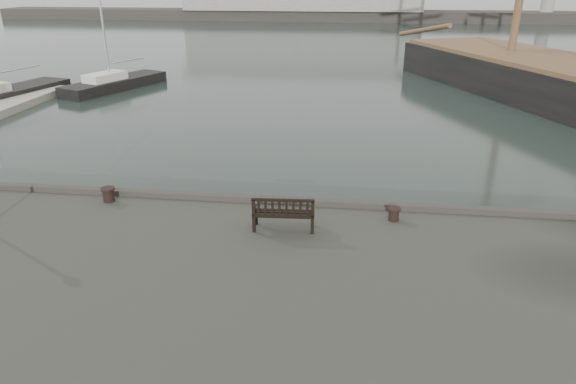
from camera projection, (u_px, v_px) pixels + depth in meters
The scene contains 5 objects.
ground at pixel (263, 242), 17.29m from camera, with size 400.00×400.00×0.00m, color black.
bench at pixel (284, 219), 14.63m from camera, with size 1.79×0.72×1.01m.
bollard_left at pixel (108, 195), 16.49m from camera, with size 0.45×0.45×0.47m, color black.
bollard_right at pixel (394, 214), 15.21m from camera, with size 0.38×0.38×0.40m, color black.
yacht_d at pixel (116, 86), 40.53m from camera, with size 5.68×9.37×11.54m.
Camera 1 is at (2.77, -15.03, 8.30)m, focal length 32.00 mm.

